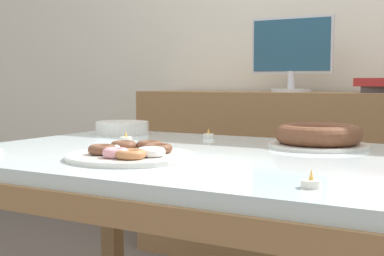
# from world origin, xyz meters

# --- Properties ---
(wall_back) EXTENTS (8.00, 0.10, 2.60)m
(wall_back) POSITION_xyz_m (0.00, 1.54, 1.30)
(wall_back) COLOR silver
(wall_back) RESTS_ON ground
(dining_table) EXTENTS (1.48, 1.01, 0.73)m
(dining_table) POSITION_xyz_m (0.00, 0.00, 0.64)
(dining_table) COLOR silver
(dining_table) RESTS_ON ground
(sideboard) EXTENTS (1.91, 0.44, 0.89)m
(sideboard) POSITION_xyz_m (0.00, 1.24, 0.44)
(sideboard) COLOR olive
(sideboard) RESTS_ON ground
(computer_monitor) EXTENTS (0.42, 0.20, 0.38)m
(computer_monitor) POSITION_xyz_m (-0.15, 1.24, 1.08)
(computer_monitor) COLOR silver
(computer_monitor) RESTS_ON sideboard
(book_stack) EXTENTS (0.23, 0.19, 0.07)m
(book_stack) POSITION_xyz_m (0.30, 1.24, 0.92)
(book_stack) COLOR #3F3838
(book_stack) RESTS_ON sideboard
(cake_chocolate_round) EXTENTS (0.32, 0.32, 0.07)m
(cake_chocolate_round) POSITION_xyz_m (0.27, 0.29, 0.76)
(cake_chocolate_round) COLOR silver
(cake_chocolate_round) RESTS_ON dining_table
(pastry_platter) EXTENTS (0.35, 0.35, 0.04)m
(pastry_platter) POSITION_xyz_m (-0.10, -0.21, 0.74)
(pastry_platter) COLOR silver
(pastry_platter) RESTS_ON dining_table
(plate_stack) EXTENTS (0.21, 0.21, 0.05)m
(plate_stack) POSITION_xyz_m (-0.54, 0.34, 0.75)
(plate_stack) COLOR silver
(plate_stack) RESTS_ON dining_table
(tealight_right_edge) EXTENTS (0.04, 0.04, 0.04)m
(tealight_right_edge) POSITION_xyz_m (-0.37, 0.13, 0.74)
(tealight_right_edge) COLOR silver
(tealight_right_edge) RESTS_ON dining_table
(tealight_left_edge) EXTENTS (0.04, 0.04, 0.04)m
(tealight_left_edge) POSITION_xyz_m (0.44, -0.36, 0.74)
(tealight_left_edge) COLOR silver
(tealight_left_edge) RESTS_ON dining_table
(tealight_centre) EXTENTS (0.04, 0.04, 0.04)m
(tealight_centre) POSITION_xyz_m (-0.16, 0.37, 0.74)
(tealight_centre) COLOR silver
(tealight_centre) RESTS_ON dining_table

